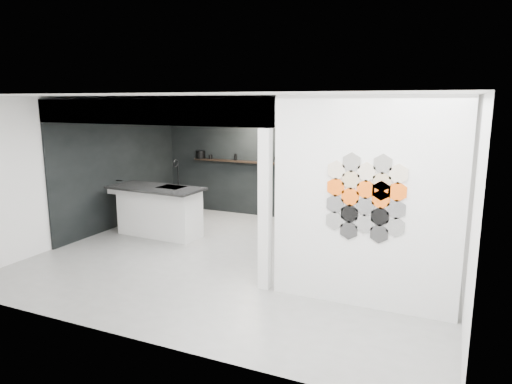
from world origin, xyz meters
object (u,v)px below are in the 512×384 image
at_px(glass_bowl, 304,162).
at_px(bottle_dark, 235,157).
at_px(stockpot, 201,155).
at_px(kitchen_island, 159,210).
at_px(glass_vase, 304,161).
at_px(utensil_cup, 210,157).
at_px(partition_panel, 364,204).
at_px(wall_basin, 124,189).
at_px(kettle, 278,159).

height_order(glass_bowl, bottle_dark, bottle_dark).
bearing_deg(stockpot, kitchen_island, -81.15).
xyz_separation_m(stockpot, glass_vase, (2.70, 0.00, -0.02)).
relative_size(kitchen_island, bottle_dark, 12.27).
relative_size(kitchen_island, glass_bowl, 14.16).
bearing_deg(bottle_dark, glass_bowl, 0.00).
xyz_separation_m(kitchen_island, utensil_cup, (-0.07, 2.26, 0.85)).
relative_size(partition_panel, wall_basin, 4.67).
bearing_deg(bottle_dark, kitchen_island, -105.13).
bearing_deg(kettle, kitchen_island, -129.59).
relative_size(kitchen_island, stockpot, 8.70).
xyz_separation_m(stockpot, kettle, (2.06, 0.00, -0.01)).
height_order(wall_basin, glass_vase, glass_vase).
xyz_separation_m(stockpot, bottle_dark, (0.96, 0.00, -0.01)).
bearing_deg(bottle_dark, stockpot, 180.00).
bearing_deg(kettle, wall_basin, -145.66).
bearing_deg(utensil_cup, bottle_dark, 0.00).
distance_m(bottle_dark, utensil_cup, 0.68).
distance_m(stockpot, kettle, 2.06).
bearing_deg(wall_basin, bottle_dark, 51.28).
xyz_separation_m(glass_vase, utensil_cup, (-2.42, 0.00, -0.02)).
relative_size(glass_bowl, bottle_dark, 0.87).
height_order(bottle_dark, utensil_cup, bottle_dark).
bearing_deg(kitchen_island, stockpot, 101.61).
relative_size(partition_panel, kitchen_island, 1.41).
relative_size(wall_basin, glass_bowl, 4.29).
xyz_separation_m(wall_basin, glass_vase, (3.39, 2.07, 0.54)).
distance_m(partition_panel, bottle_dark, 5.43).
height_order(glass_vase, bottle_dark, bottle_dark).
height_order(kitchen_island, glass_vase, kitchen_island).
distance_m(wall_basin, utensil_cup, 2.34).
bearing_deg(partition_panel, kitchen_island, 160.09).
bearing_deg(stockpot, glass_bowl, 0.00).
bearing_deg(partition_panel, glass_bowl, 118.23).
height_order(partition_panel, glass_bowl, partition_panel).
distance_m(kitchen_island, stockpot, 2.46).
bearing_deg(wall_basin, utensil_cup, 64.80).
relative_size(partition_panel, utensil_cup, 25.84).
xyz_separation_m(wall_basin, kitchen_island, (1.04, -0.20, -0.32)).
distance_m(kettle, glass_bowl, 0.64).
bearing_deg(wall_basin, partition_panel, -18.23).
distance_m(kettle, glass_vase, 0.64).
relative_size(kettle, glass_bowl, 1.43).
relative_size(partition_panel, glass_vase, 19.51).
distance_m(partition_panel, kitchen_island, 4.78).
bearing_deg(glass_bowl, bottle_dark, 180.00).
xyz_separation_m(wall_basin, stockpot, (0.69, 2.07, 0.56)).
height_order(partition_panel, bottle_dark, partition_panel).
xyz_separation_m(kitchen_island, glass_vase, (2.35, 2.26, 0.86)).
bearing_deg(kettle, partition_panel, -57.48).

